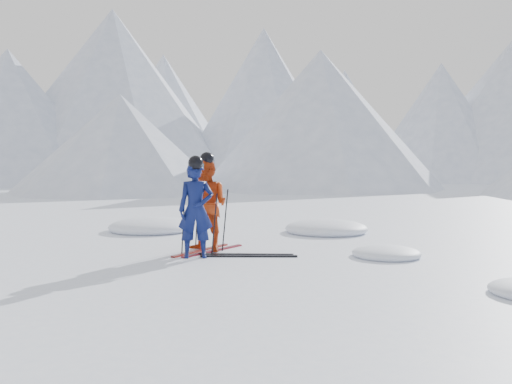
# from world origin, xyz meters

# --- Properties ---
(ground) EXTENTS (160.00, 160.00, 0.00)m
(ground) POSITION_xyz_m (0.00, 0.00, 0.00)
(ground) COLOR white
(ground) RESTS_ON ground
(mountain_range) EXTENTS (106.15, 62.94, 15.53)m
(mountain_range) POSITION_xyz_m (5.71, 35.31, 6.72)
(mountain_range) COLOR #B2BCD1
(mountain_range) RESTS_ON ground
(skier_blue) EXTENTS (0.71, 0.60, 1.66)m
(skier_blue) POSITION_xyz_m (-2.22, -0.53, 0.83)
(skier_blue) COLOR #0C164C
(skier_blue) RESTS_ON ground
(skier_red) EXTENTS (1.00, 0.87, 1.74)m
(skier_red) POSITION_xyz_m (-2.26, 0.15, 0.87)
(skier_red) COLOR #BB370F
(skier_red) RESTS_ON ground
(pole_blue_left) EXTENTS (0.11, 0.08, 1.11)m
(pole_blue_left) POSITION_xyz_m (-2.52, -0.38, 0.55)
(pole_blue_left) COLOR black
(pole_blue_left) RESTS_ON ground
(pole_blue_right) EXTENTS (0.11, 0.07, 1.11)m
(pole_blue_right) POSITION_xyz_m (-1.97, -0.28, 0.55)
(pole_blue_right) COLOR black
(pole_blue_right) RESTS_ON ground
(pole_red_left) EXTENTS (0.12, 0.09, 1.15)m
(pole_red_left) POSITION_xyz_m (-2.56, 0.40, 0.58)
(pole_red_left) COLOR black
(pole_red_left) RESTS_ON ground
(pole_red_right) EXTENTS (0.12, 0.08, 1.16)m
(pole_red_right) POSITION_xyz_m (-1.96, 0.30, 0.58)
(pole_red_right) COLOR black
(pole_red_right) RESTS_ON ground
(ski_worn_left) EXTENTS (0.51, 1.67, 0.03)m
(ski_worn_left) POSITION_xyz_m (-2.38, 0.15, 0.01)
(ski_worn_left) COLOR black
(ski_worn_left) RESTS_ON ground
(ski_worn_right) EXTENTS (0.62, 1.64, 0.03)m
(ski_worn_right) POSITION_xyz_m (-2.14, 0.15, 0.01)
(ski_worn_right) COLOR black
(ski_worn_right) RESTS_ON ground
(ski_loose_a) EXTENTS (1.68, 0.45, 0.03)m
(ski_loose_a) POSITION_xyz_m (-1.45, -0.08, 0.01)
(ski_loose_a) COLOR black
(ski_loose_a) RESTS_ON ground
(ski_loose_b) EXTENTS (1.67, 0.50, 0.03)m
(ski_loose_b) POSITION_xyz_m (-1.35, -0.23, 0.01)
(ski_loose_b) COLOR black
(ski_loose_b) RESTS_ON ground
(snow_lumps) EXTENTS (9.07, 6.94, 0.45)m
(snow_lumps) POSITION_xyz_m (-2.00, 2.44, 0.00)
(snow_lumps) COLOR white
(snow_lumps) RESTS_ON ground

